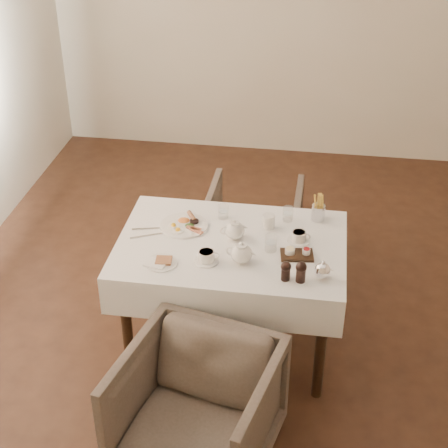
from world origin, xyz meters
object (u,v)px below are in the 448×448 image
armchair_far (254,226)px  breakfast_plate (184,225)px  armchair_near (197,411)px  table (231,260)px  teapot_centre (235,229)px

armchair_far → breakfast_plate: size_ratio=2.36×
armchair_near → armchair_far: bearing=101.0°
table → armchair_far: table is taller
armchair_near → teapot_centre: bearing=100.2°
breakfast_plate → armchair_near: bearing=-81.6°
table → teapot_centre: size_ratio=8.35×
table → armchair_near: (-0.04, -0.87, -0.30)m
teapot_centre → armchair_far: bearing=68.0°
armchair_near → teapot_centre: size_ratio=4.79×
armchair_far → teapot_centre: size_ratio=4.30×
table → armchair_far: bearing=87.8°
armchair_far → teapot_centre: bearing=88.9°
table → armchair_near: size_ratio=1.74×
armchair_far → teapot_centre: (-0.02, -0.86, 0.52)m
table → teapot_centre: bearing=76.8°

